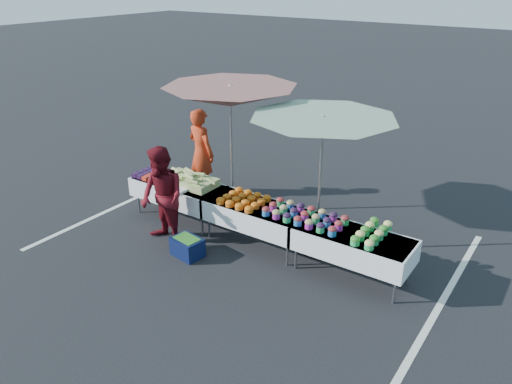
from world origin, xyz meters
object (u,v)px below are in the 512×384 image
Objects in this scene: table_right at (352,244)px; customer at (162,198)px; table_center at (256,214)px; vendor at (201,153)px; umbrella_right at (323,129)px; umbrella_left at (230,97)px; storage_bin at (187,247)px; table_left at (178,190)px.

customer is (-3.13, -0.89, 0.30)m from table_right.
vendor is at bearing 152.84° from table_center.
umbrella_right reaches higher than vendor.
umbrella_left is (-1.12, 0.80, 1.73)m from table_center.
storage_bin is at bearing 135.70° from vendor.
vendor is 1.73m from umbrella_left.
table_right is at bearing 29.56° from storage_bin.
table_left is 2.02m from umbrella_left.
table_right is (1.80, 0.00, 0.00)m from table_center.
table_right is 4.10m from vendor.
table_left is 1.80m from table_center.
customer is at bearing -150.86° from umbrella_right.
umbrella_right is (3.12, -0.70, 1.23)m from vendor.
storage_bin is (0.39, -1.79, -2.14)m from umbrella_left.
storage_bin is (1.41, -2.08, -0.77)m from vendor.
umbrella_left reaches higher than vendor.
table_left is 1.00× the size of table_right.
umbrella_left reaches higher than table_left.
table_right is 0.99× the size of vendor.
table_right is 3.49m from umbrella_left.
vendor is at bearing 167.42° from umbrella_right.
table_right is 3.32× the size of storage_bin.
vendor is 0.74× the size of umbrella_left.
table_right is at bearing 176.00° from vendor.
umbrella_left is 2.81m from storage_bin.
customer is at bearing 179.00° from storage_bin.
table_left is at bearing 145.72° from storage_bin.
umbrella_right is at bearing 22.14° from table_center.
table_center is at bearing 164.40° from vendor.
table_center is 3.32× the size of storage_bin.
table_right is at bearing -26.09° from umbrella_right.
table_right is (3.60, 0.00, 0.00)m from table_left.
umbrella_right reaches higher than table_left.
umbrella_left is 2.14m from umbrella_right.
customer is 0.69× the size of umbrella_left.
vendor is (-0.34, 1.10, 0.36)m from table_left.
table_left is 1.20m from vendor.
customer is 3.16× the size of storage_bin.
table_center is 0.74× the size of umbrella_right.
storage_bin is at bearing -140.97° from umbrella_right.
table_left is 1.00× the size of table_center.
table_center is at bearing 180.00° from table_right.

